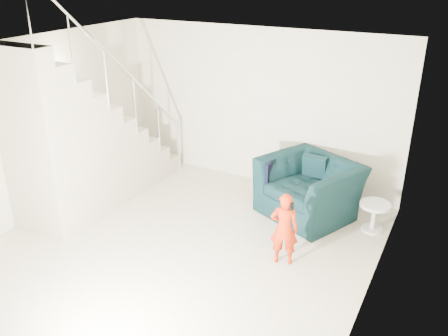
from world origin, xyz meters
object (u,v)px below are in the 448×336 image
at_px(armchair, 309,189).
at_px(toddler, 284,229).
at_px(side_table, 374,212).
at_px(staircase, 82,151).

xyz_separation_m(armchair, toddler, (0.13, -1.40, 0.06)).
height_order(side_table, staircase, staircase).
relative_size(armchair, toddler, 1.35).
bearing_deg(staircase, toddler, -0.13).
bearing_deg(toddler, staircase, -15.80).
distance_m(side_table, staircase, 4.51).
bearing_deg(staircase, armchair, 23.25).
height_order(toddler, staircase, staircase).
distance_m(armchair, staircase, 3.56).
relative_size(toddler, staircase, 0.28).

